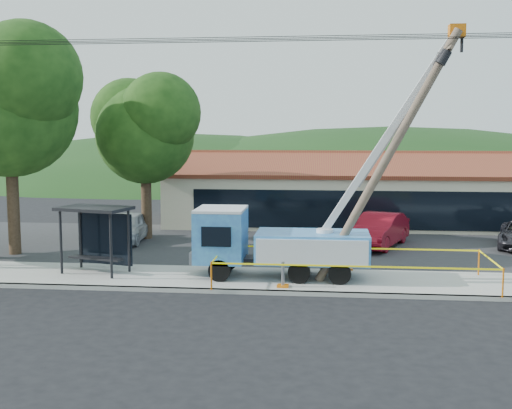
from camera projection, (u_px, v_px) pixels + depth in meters
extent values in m
plane|color=black|center=(245.00, 310.00, 21.24)|extent=(120.00, 120.00, 0.00)
cube|color=#A9A89E|center=(252.00, 292.00, 23.30)|extent=(60.00, 0.25, 0.15)
cube|color=#A9A89E|center=(258.00, 280.00, 25.18)|extent=(60.00, 4.00, 0.15)
cube|color=#28282B|center=(274.00, 245.00, 33.08)|extent=(60.00, 12.00, 0.10)
cube|color=beige|center=(347.00, 198.00, 40.37)|extent=(22.00, 8.00, 3.40)
cube|color=black|center=(350.00, 210.00, 36.43)|extent=(18.04, 0.08, 2.21)
cube|color=maroon|center=(349.00, 165.00, 38.14)|extent=(22.50, 4.53, 1.52)
cube|color=maroon|center=(347.00, 161.00, 42.09)|extent=(22.50, 4.53, 1.52)
cube|color=maroon|center=(348.00, 152.00, 40.04)|extent=(22.50, 0.30, 0.25)
cylinder|color=#332316|center=(13.00, 203.00, 30.13)|extent=(0.56, 0.56, 5.06)
sphere|color=#16370F|center=(9.00, 109.00, 29.63)|extent=(6.30, 6.30, 6.30)
sphere|color=#16370F|center=(25.00, 77.00, 28.51)|extent=(5.04, 5.04, 5.04)
cylinder|color=#332316|center=(146.00, 202.00, 34.58)|extent=(0.56, 0.56, 4.18)
sphere|color=#16370F|center=(145.00, 135.00, 34.17)|extent=(5.25, 5.25, 5.25)
sphere|color=#16370F|center=(129.00, 117.00, 34.87)|extent=(4.20, 4.20, 4.20)
sphere|color=#16370F|center=(161.00, 113.00, 33.24)|extent=(4.20, 4.20, 4.20)
ellipsoid|color=#173914|center=(178.00, 180.00, 77.16)|extent=(78.40, 56.00, 28.00)
ellipsoid|color=#173914|center=(389.00, 182.00, 74.49)|extent=(89.60, 64.00, 32.00)
cylinder|color=black|center=(255.00, 41.00, 23.25)|extent=(60.00, 0.02, 0.02)
cylinder|color=black|center=(257.00, 40.00, 23.73)|extent=(60.00, 0.02, 0.02)
cylinder|color=black|center=(258.00, 38.00, 24.21)|extent=(60.00, 0.02, 0.02)
cylinder|color=black|center=(259.00, 37.00, 24.59)|extent=(60.00, 0.02, 0.02)
cylinder|color=black|center=(220.00, 270.00, 24.60)|extent=(0.86, 0.29, 0.86)
cylinder|color=black|center=(227.00, 260.00, 26.57)|extent=(0.86, 0.29, 0.86)
cylinder|color=black|center=(299.00, 272.00, 24.27)|extent=(0.86, 0.29, 0.86)
cylinder|color=black|center=(301.00, 262.00, 26.25)|extent=(0.86, 0.29, 0.86)
cylinder|color=black|center=(340.00, 273.00, 24.11)|extent=(0.86, 0.29, 0.86)
cylinder|color=black|center=(339.00, 262.00, 26.09)|extent=(0.86, 0.29, 0.86)
cube|color=black|center=(286.00, 260.00, 25.29)|extent=(6.29, 0.95, 0.24)
cube|color=#3164B1|center=(221.00, 236.00, 25.46)|extent=(1.91, 2.29, 2.00)
cube|color=silver|center=(221.00, 209.00, 25.34)|extent=(1.91, 2.29, 0.11)
cube|color=black|center=(199.00, 232.00, 25.54)|extent=(0.08, 1.72, 0.86)
cube|color=gray|center=(197.00, 254.00, 25.65)|extent=(0.14, 2.19, 0.48)
cube|color=#3164B1|center=(312.00, 247.00, 25.12)|extent=(4.39, 2.29, 1.14)
cylinder|color=silver|center=(325.00, 236.00, 25.02)|extent=(0.67, 0.67, 0.57)
cube|color=silver|center=(389.00, 134.00, 24.31)|extent=(4.94, 0.27, 7.62)
cube|color=gray|center=(396.00, 127.00, 24.25)|extent=(2.97, 0.17, 4.58)
cube|color=#CE620B|center=(457.00, 31.00, 23.44)|extent=(0.57, 0.48, 0.48)
cube|color=#CE620B|center=(283.00, 286.00, 23.76)|extent=(0.43, 0.43, 0.08)
cube|color=#CE620B|center=(347.00, 269.00, 26.70)|extent=(0.43, 0.43, 0.08)
cylinder|color=brown|center=(386.00, 159.00, 23.92)|extent=(5.22, 0.33, 9.53)
cube|color=brown|center=(447.00, 50.00, 23.24)|extent=(0.17, 1.84, 0.17)
cylinder|color=black|center=(439.00, 60.00, 23.80)|extent=(0.56, 0.37, 0.62)
cylinder|color=black|center=(444.00, 57.00, 22.80)|extent=(0.56, 0.37, 0.62)
cylinder|color=black|center=(61.00, 242.00, 25.78)|extent=(0.13, 0.13, 2.58)
cylinder|color=black|center=(111.00, 246.00, 24.95)|extent=(0.13, 0.13, 2.58)
cylinder|color=black|center=(80.00, 237.00, 26.98)|extent=(0.13, 0.13, 2.58)
cylinder|color=black|center=(129.00, 241.00, 26.15)|extent=(0.13, 0.13, 2.58)
cube|color=black|center=(94.00, 208.00, 25.81)|extent=(3.13, 2.37, 0.13)
cube|color=black|center=(105.00, 239.00, 26.61)|extent=(2.51, 0.70, 2.15)
cube|color=black|center=(96.00, 258.00, 26.05)|extent=(2.39, 1.01, 0.09)
cylinder|color=#CE620B|center=(211.00, 276.00, 23.22)|extent=(0.06, 0.06, 1.04)
cylinder|color=#CE620B|center=(503.00, 283.00, 22.13)|extent=(0.06, 0.06, 1.04)
cylinder|color=#CE620B|center=(479.00, 262.00, 25.62)|extent=(0.06, 0.06, 1.04)
cylinder|color=#CE620B|center=(226.00, 257.00, 26.71)|extent=(0.06, 0.06, 1.04)
cube|color=yellow|center=(354.00, 266.00, 22.62)|extent=(10.22, 0.01, 0.06)
cube|color=yellow|center=(491.00, 260.00, 23.82)|extent=(0.01, 3.54, 0.06)
cube|color=yellow|center=(350.00, 248.00, 26.11)|extent=(10.22, 0.01, 0.06)
cube|color=yellow|center=(219.00, 254.00, 24.91)|extent=(0.01, 3.54, 0.06)
imported|color=#B1B5B9|center=(128.00, 244.00, 33.71)|extent=(2.11, 4.65, 1.55)
imported|color=maroon|center=(379.00, 249.00, 32.28)|extent=(3.55, 5.42, 1.69)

